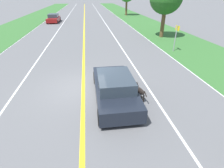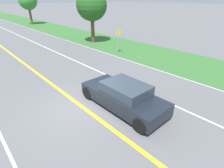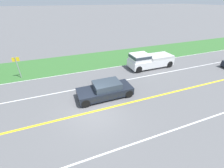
# 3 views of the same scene
# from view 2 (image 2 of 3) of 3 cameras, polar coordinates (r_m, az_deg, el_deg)

# --- Properties ---
(ground_plane) EXTENTS (400.00, 400.00, 0.00)m
(ground_plane) POSITION_cam_2_polar(r_m,az_deg,el_deg) (8.83, -9.61, -7.45)
(ground_plane) COLOR #5B5B5E
(centre_divider_line) EXTENTS (0.18, 160.00, 0.01)m
(centre_divider_line) POSITION_cam_2_polar(r_m,az_deg,el_deg) (8.82, -9.61, -7.42)
(centre_divider_line) COLOR yellow
(centre_divider_line) RESTS_ON ground
(lane_edge_line_right) EXTENTS (0.14, 160.00, 0.01)m
(lane_edge_line_right) POSITION_cam_2_polar(r_m,az_deg,el_deg) (13.40, 16.21, 3.99)
(lane_edge_line_right) COLOR white
(lane_edge_line_right) RESTS_ON ground
(lane_dash_same_dir) EXTENTS (0.10, 160.00, 0.01)m
(lane_dash_same_dir) POSITION_cam_2_polar(r_m,az_deg,el_deg) (10.79, 6.04, -0.55)
(lane_dash_same_dir) COLOR white
(lane_dash_same_dir) RESTS_ON ground
(lane_dash_oncoming) EXTENTS (0.10, 160.00, 0.01)m
(lane_dash_oncoming) POSITION_cam_2_polar(r_m,az_deg,el_deg) (7.98, -31.88, -15.82)
(lane_dash_oncoming) COLOR white
(lane_dash_oncoming) RESTS_ON ground
(grass_verge_right) EXTENTS (6.00, 160.00, 0.03)m
(grass_verge_right) POSITION_cam_2_polar(r_m,az_deg,el_deg) (15.91, 22.15, 6.61)
(grass_verge_right) COLOR #33662D
(grass_verge_right) RESTS_ON ground
(ego_car) EXTENTS (1.83, 4.44, 1.31)m
(ego_car) POSITION_cam_2_polar(r_m,az_deg,el_deg) (8.43, 3.76, -3.90)
(ego_car) COLOR black
(ego_car) RESTS_ON ground
(dog) EXTENTS (0.45, 1.05, 0.82)m
(dog) POSITION_cam_2_polar(r_m,az_deg,el_deg) (9.12, 9.74, -2.45)
(dog) COLOR black
(dog) RESTS_ON ground
(roadside_tree_right_near) EXTENTS (3.43, 3.43, 5.87)m
(roadside_tree_right_near) POSITION_cam_2_polar(r_m,az_deg,el_deg) (21.44, -6.67, 24.13)
(roadside_tree_right_near) COLOR brown
(roadside_tree_right_near) RESTS_ON ground
(roadside_tree_right_far) EXTENTS (3.47, 3.47, 6.19)m
(roadside_tree_right_far) POSITION_cam_2_polar(r_m,az_deg,el_deg) (41.04, -25.81, 23.30)
(roadside_tree_right_far) COLOR brown
(roadside_tree_right_far) RESTS_ON ground
(street_sign) EXTENTS (0.11, 0.64, 2.22)m
(street_sign) POSITION_cam_2_polar(r_m,az_deg,el_deg) (17.02, 1.94, 14.60)
(street_sign) COLOR gray
(street_sign) RESTS_ON ground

